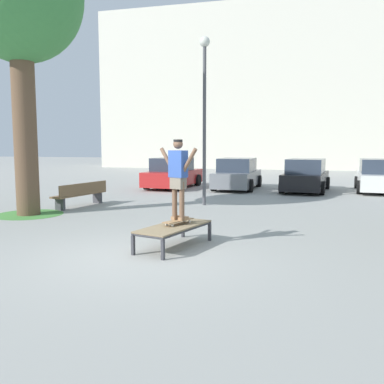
# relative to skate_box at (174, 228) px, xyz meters

# --- Properties ---
(ground_plane) EXTENTS (120.00, 120.00, 0.00)m
(ground_plane) POSITION_rel_skate_box_xyz_m (-0.45, -0.88, -0.41)
(ground_plane) COLOR #999993
(building_facade) EXTENTS (30.97, 4.00, 14.51)m
(building_facade) POSITION_rel_skate_box_xyz_m (-0.55, 30.64, 6.84)
(building_facade) COLOR silver
(building_facade) RESTS_ON ground
(skate_box) EXTENTS (1.26, 2.04, 0.46)m
(skate_box) POSITION_rel_skate_box_xyz_m (0.00, 0.00, 0.00)
(skate_box) COLOR #38383D
(skate_box) RESTS_ON ground
(skateboard) EXTENTS (0.51, 0.81, 0.09)m
(skateboard) POSITION_rel_skate_box_xyz_m (0.05, 0.16, 0.12)
(skateboard) COLOR #9E754C
(skateboard) RESTS_ON skate_box
(skater) EXTENTS (0.94, 0.49, 1.69)m
(skater) POSITION_rel_skate_box_xyz_m (0.05, 0.16, 1.12)
(skater) COLOR brown
(skater) RESTS_ON skateboard
(tree_near_left) EXTENTS (3.70, 3.70, 8.42)m
(tree_near_left) POSITION_rel_skate_box_xyz_m (-5.54, 2.84, 5.90)
(tree_near_left) COLOR brown
(tree_near_left) RESTS_ON ground
(grass_patch_near_left) EXTENTS (2.06, 2.06, 0.01)m
(grass_patch_near_left) POSITION_rel_skate_box_xyz_m (-5.54, 2.84, -0.41)
(grass_patch_near_left) COLOR #47893D
(grass_patch_near_left) RESTS_ON ground
(car_red) EXTENTS (2.20, 4.34, 1.50)m
(car_red) POSITION_rel_skate_box_xyz_m (-3.63, 11.75, 0.28)
(car_red) COLOR red
(car_red) RESTS_ON ground
(car_grey) EXTENTS (2.09, 4.29, 1.50)m
(car_grey) POSITION_rel_skate_box_xyz_m (-0.41, 11.94, 0.28)
(car_grey) COLOR slate
(car_grey) RESTS_ON ground
(car_black) EXTENTS (2.35, 4.40, 1.50)m
(car_black) POSITION_rel_skate_box_xyz_m (2.80, 11.69, 0.28)
(car_black) COLOR black
(car_black) RESTS_ON ground
(car_white) EXTENTS (2.19, 4.33, 1.50)m
(car_white) POSITION_rel_skate_box_xyz_m (6.01, 12.30, 0.28)
(car_white) COLOR silver
(car_white) RESTS_ON ground
(park_bench) EXTENTS (0.89, 2.44, 0.83)m
(park_bench) POSITION_rel_skate_box_xyz_m (-4.82, 4.75, 0.03)
(park_bench) COLOR brown
(park_bench) RESTS_ON ground
(light_post) EXTENTS (0.36, 0.36, 5.83)m
(light_post) POSITION_rel_skate_box_xyz_m (-0.77, 6.20, 3.41)
(light_post) COLOR #4C4C51
(light_post) RESTS_ON ground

